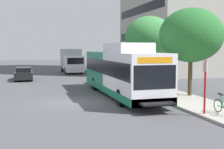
{
  "coord_description": "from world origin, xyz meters",
  "views": [
    {
      "loc": [
        -2.33,
        -17.42,
        3.31
      ],
      "look_at": [
        2.9,
        0.79,
        1.6
      ],
      "focal_mm": 46.33,
      "sensor_mm": 36.0,
      "label": 1
    }
  ],
  "objects_px": {
    "parked_car_far_lane": "(24,74)",
    "box_truck_background": "(71,60)",
    "transit_bus": "(121,72)",
    "street_tree_mid_block": "(149,37)",
    "street_tree_near_stop": "(191,35)",
    "bus_stop_sign_pole": "(205,83)"
  },
  "relations": [
    {
      "from": "parked_car_far_lane",
      "to": "box_truck_background",
      "type": "relative_size",
      "value": 0.64
    },
    {
      "from": "transit_bus",
      "to": "box_truck_background",
      "type": "height_order",
      "value": "transit_bus"
    },
    {
      "from": "street_tree_near_stop",
      "to": "parked_car_far_lane",
      "type": "relative_size",
      "value": 1.3
    },
    {
      "from": "transit_bus",
      "to": "bus_stop_sign_pole",
      "type": "xyz_separation_m",
      "value": [
        2.01,
        -7.06,
        -0.05
      ]
    },
    {
      "from": "transit_bus",
      "to": "parked_car_far_lane",
      "type": "xyz_separation_m",
      "value": [
        -6.71,
        12.55,
        -1.04
      ]
    },
    {
      "from": "bus_stop_sign_pole",
      "to": "street_tree_near_stop",
      "type": "bearing_deg",
      "value": 65.95
    },
    {
      "from": "transit_bus",
      "to": "box_truck_background",
      "type": "bearing_deg",
      "value": 91.58
    },
    {
      "from": "street_tree_near_stop",
      "to": "bus_stop_sign_pole",
      "type": "bearing_deg",
      "value": -114.05
    },
    {
      "from": "street_tree_near_stop",
      "to": "parked_car_far_lane",
      "type": "bearing_deg",
      "value": 127.3
    },
    {
      "from": "bus_stop_sign_pole",
      "to": "box_truck_background",
      "type": "relative_size",
      "value": 0.37
    },
    {
      "from": "street_tree_mid_block",
      "to": "box_truck_background",
      "type": "height_order",
      "value": "street_tree_mid_block"
    },
    {
      "from": "street_tree_mid_block",
      "to": "box_truck_background",
      "type": "relative_size",
      "value": 0.87
    },
    {
      "from": "street_tree_mid_block",
      "to": "bus_stop_sign_pole",
      "type": "bearing_deg",
      "value": -100.73
    },
    {
      "from": "transit_bus",
      "to": "street_tree_mid_block",
      "type": "height_order",
      "value": "street_tree_mid_block"
    },
    {
      "from": "street_tree_near_stop",
      "to": "street_tree_mid_block",
      "type": "relative_size",
      "value": 0.96
    },
    {
      "from": "bus_stop_sign_pole",
      "to": "street_tree_mid_block",
      "type": "xyz_separation_m",
      "value": [
        2.31,
        12.21,
        2.72
      ]
    },
    {
      "from": "bus_stop_sign_pole",
      "to": "street_tree_mid_block",
      "type": "relative_size",
      "value": 0.43
    },
    {
      "from": "parked_car_far_lane",
      "to": "box_truck_background",
      "type": "height_order",
      "value": "box_truck_background"
    },
    {
      "from": "street_tree_mid_block",
      "to": "parked_car_far_lane",
      "type": "bearing_deg",
      "value": 146.15
    },
    {
      "from": "bus_stop_sign_pole",
      "to": "street_tree_near_stop",
      "type": "distance_m",
      "value": 6.18
    },
    {
      "from": "transit_bus",
      "to": "bus_stop_sign_pole",
      "type": "bearing_deg",
      "value": -74.09
    },
    {
      "from": "parked_car_far_lane",
      "to": "box_truck_background",
      "type": "bearing_deg",
      "value": 51.87
    }
  ]
}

